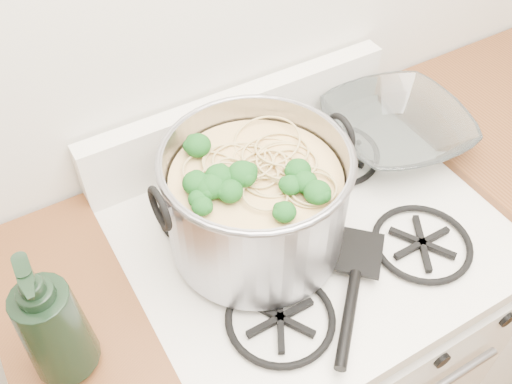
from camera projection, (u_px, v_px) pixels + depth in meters
name	position (u px, v px, depth m)	size (l,w,h in m)	color
gas_range	(299.00, 339.00, 1.53)	(0.76, 0.66, 0.92)	white
stock_pot	(256.00, 202.00, 1.07)	(0.38, 0.35, 0.24)	gray
spatula	(359.00, 250.00, 1.12)	(0.29, 0.31, 0.02)	black
glass_bowl	(394.00, 136.00, 1.34)	(0.13, 0.13, 0.03)	white
bottle	(49.00, 320.00, 0.87)	(0.11, 0.11, 0.29)	black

